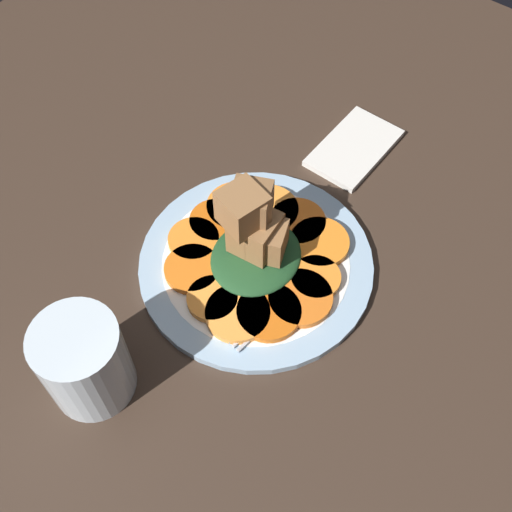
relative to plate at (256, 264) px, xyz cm
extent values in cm
cube|color=#38281E|center=(0.00, 0.00, -1.52)|extent=(120.00, 120.00, 2.00)
cylinder|color=#99B7D1|center=(0.00, 0.00, -0.02)|extent=(25.73, 25.73, 1.00)
cylinder|color=white|center=(0.00, 0.00, 0.03)|extent=(20.58, 20.58, 1.00)
cylinder|color=orange|center=(-5.24, 4.63, 1.01)|extent=(6.07, 6.07, 0.85)
cylinder|color=orange|center=(-6.75, 0.53, 1.01)|extent=(5.38, 5.38, 0.85)
cylinder|color=#F99439|center=(-6.44, -2.62, 1.01)|extent=(6.77, 6.77, 0.85)
cylinder|color=#D56013|center=(-4.36, -5.08, 1.01)|extent=(6.75, 6.75, 0.85)
cylinder|color=orange|center=(-1.00, -6.65, 1.01)|extent=(6.81, 6.81, 0.85)
cylinder|color=orange|center=(2.00, -6.52, 1.01)|extent=(5.38, 5.38, 0.85)
cylinder|color=orange|center=(6.00, -4.22, 1.01)|extent=(6.63, 6.63, 0.85)
cylinder|color=orange|center=(6.81, -0.63, 1.01)|extent=(6.43, 6.43, 0.85)
cylinder|color=orange|center=(6.07, 3.02, 1.01)|extent=(7.08, 7.08, 0.85)
cylinder|color=orange|center=(4.27, 6.14, 1.01)|extent=(6.94, 6.94, 0.85)
cylinder|color=#D55F13|center=(1.19, 6.78, 1.01)|extent=(5.83, 5.83, 0.85)
cylinder|color=orange|center=(-2.24, 7.03, 1.01)|extent=(5.70, 5.70, 0.85)
ellipsoid|color=#1E4723|center=(0.00, 0.00, 1.45)|extent=(10.48, 9.43, 1.73)
cube|color=olive|center=(0.70, 0.68, 4.59)|extent=(5.09, 5.09, 4.54)
cube|color=olive|center=(0.93, -0.74, 4.24)|extent=(5.03, 5.03, 3.85)
cube|color=brown|center=(1.22, 1.58, 8.26)|extent=(5.27, 5.27, 3.96)
cube|color=olive|center=(-0.45, 1.68, 8.61)|extent=(5.08, 5.08, 4.20)
cube|color=#B2B2B7|center=(2.20, -5.45, 0.78)|extent=(11.71, 2.30, 0.40)
cube|color=#B2B2B7|center=(-4.30, -4.78, 0.78)|extent=(1.64, 2.44, 0.40)
cube|color=#B2B2B7|center=(-7.39, -5.46, 0.78)|extent=(4.60, 0.78, 0.40)
cube|color=#B2B2B7|center=(-7.32, -4.80, 0.78)|extent=(4.60, 0.78, 0.40)
cube|color=#B2B2B7|center=(-7.25, -4.13, 0.78)|extent=(4.60, 0.78, 0.40)
cube|color=#B2B2B7|center=(-7.18, -3.47, 0.78)|extent=(4.60, 0.78, 0.40)
cylinder|color=silver|center=(-20.53, 4.13, 4.46)|extent=(8.18, 8.18, 9.97)
cube|color=silver|center=(21.26, 0.96, -0.12)|extent=(12.20, 7.32, 0.80)
camera|label=1|loc=(-30.15, -23.47, 59.27)|focal=45.00mm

